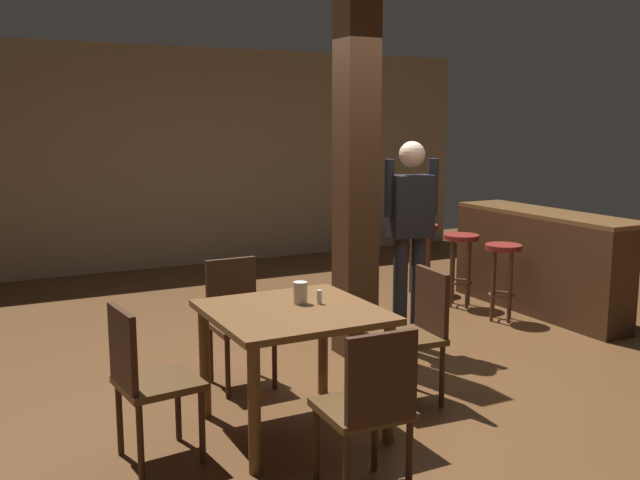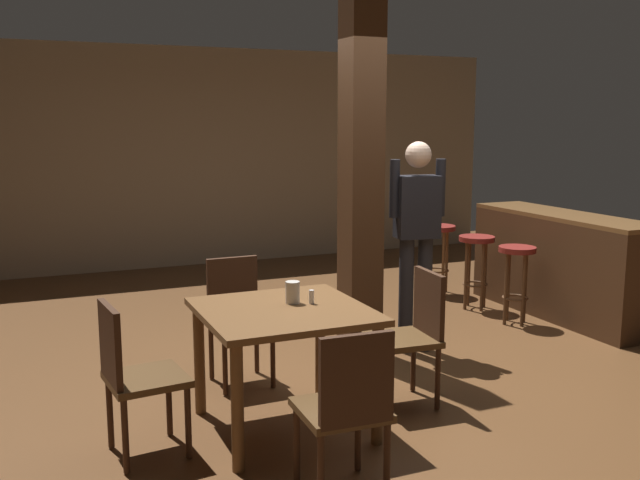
{
  "view_description": "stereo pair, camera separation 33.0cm",
  "coord_description": "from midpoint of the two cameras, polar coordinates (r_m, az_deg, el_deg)",
  "views": [
    {
      "loc": [
        -2.76,
        -4.52,
        1.89
      ],
      "look_at": [
        -0.48,
        -0.05,
        1.04
      ],
      "focal_mm": 40.0,
      "sensor_mm": 36.0,
      "label": 1
    },
    {
      "loc": [
        -2.46,
        -4.66,
        1.89
      ],
      "look_at": [
        -0.48,
        -0.05,
        1.04
      ],
      "focal_mm": 40.0,
      "sensor_mm": 36.0,
      "label": 2
    }
  ],
  "objects": [
    {
      "name": "ground_plane",
      "position": [
        5.61,
        6.07,
        -10.13
      ],
      "size": [
        10.8,
        10.8,
        0.0
      ],
      "primitive_type": "plane",
      "color": "brown"
    },
    {
      "name": "wall_back",
      "position": [
        9.47,
        -7.27,
        6.58
      ],
      "size": [
        8.0,
        0.1,
        2.8
      ],
      "primitive_type": "cube",
      "color": "gray",
      "rests_on": "ground_plane"
    },
    {
      "name": "pillar",
      "position": [
        5.63,
        4.98,
        4.59
      ],
      "size": [
        0.28,
        0.28,
        2.8
      ],
      "primitive_type": "cube",
      "color": "#422816",
      "rests_on": "ground_plane"
    },
    {
      "name": "dining_table",
      "position": [
        4.35,
        -0.75,
        -7.05
      ],
      "size": [
        0.99,
        0.99,
        0.76
      ],
      "color": "brown",
      "rests_on": "ground_plane"
    },
    {
      "name": "chair_east",
      "position": [
        4.83,
        9.39,
        -7.15
      ],
      "size": [
        0.45,
        0.45,
        0.89
      ],
      "color": "#4C3319",
      "rests_on": "ground_plane"
    },
    {
      "name": "chair_north",
      "position": [
        5.18,
        -4.8,
        -5.9
      ],
      "size": [
        0.43,
        0.43,
        0.89
      ],
      "color": "#4C3319",
      "rests_on": "ground_plane"
    },
    {
      "name": "chair_west",
      "position": [
        4.11,
        -12.51,
        -10.27
      ],
      "size": [
        0.46,
        0.46,
        0.89
      ],
      "color": "#4C3319",
      "rests_on": "ground_plane"
    },
    {
      "name": "chair_south",
      "position": [
        3.6,
        4.86,
        -13.03
      ],
      "size": [
        0.44,
        0.44,
        0.89
      ],
      "color": "#4C3319",
      "rests_on": "ground_plane"
    },
    {
      "name": "napkin_cup",
      "position": [
        4.42,
        -0.07,
        -4.23
      ],
      "size": [
        0.09,
        0.09,
        0.14
      ],
      "primitive_type": "cylinder",
      "color": "beige",
      "rests_on": "dining_table"
    },
    {
      "name": "salt_shaker",
      "position": [
        4.41,
        1.47,
        -4.59
      ],
      "size": [
        0.03,
        0.03,
        0.09
      ],
      "primitive_type": "cylinder",
      "color": "silver",
      "rests_on": "dining_table"
    },
    {
      "name": "standing_person",
      "position": [
        5.8,
        9.36,
        0.69
      ],
      "size": [
        0.47,
        0.25,
        1.72
      ],
      "color": "black",
      "rests_on": "ground_plane"
    },
    {
      "name": "bar_counter",
      "position": [
        7.28,
        19.51,
        -1.86
      ],
      "size": [
        0.56,
        2.07,
        1.0
      ],
      "color": "brown",
      "rests_on": "ground_plane"
    },
    {
      "name": "bar_stool_near",
      "position": [
        6.89,
        16.79,
        -2.04
      ],
      "size": [
        0.34,
        0.34,
        0.73
      ],
      "color": "maroon",
      "rests_on": "ground_plane"
    },
    {
      "name": "bar_stool_mid",
      "position": [
        7.33,
        13.66,
        -1.12
      ],
      "size": [
        0.35,
        0.35,
        0.74
      ],
      "color": "maroon",
      "rests_on": "ground_plane"
    },
    {
      "name": "bar_stool_far",
      "position": [
        7.9,
        10.58,
        -0.14
      ],
      "size": [
        0.38,
        0.38,
        0.75
      ],
      "color": "maroon",
      "rests_on": "ground_plane"
    }
  ]
}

